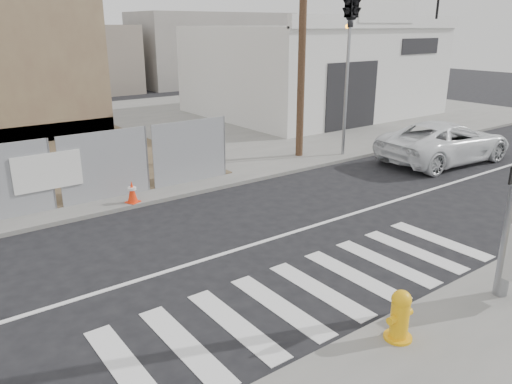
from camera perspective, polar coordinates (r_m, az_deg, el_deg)
ground at (r=11.80m, az=-1.21°, el=-6.32°), size 100.00×100.00×0.00m
sidewalk_far at (r=24.07m, az=-21.03°, el=5.54°), size 50.00×20.00×0.12m
signal_pole at (r=10.97m, az=16.46°, el=16.88°), size 0.96×5.87×7.00m
far_signal_pole at (r=19.53m, az=10.42°, el=13.89°), size 0.16×0.20×5.60m
concrete_wall_right at (r=23.58m, az=-23.23°, el=13.23°), size 5.50×1.30×8.00m
auto_shop at (r=29.74m, az=6.46°, el=13.73°), size 12.00×10.20×5.95m
utility_pole_right at (r=19.08m, az=5.37°, el=19.18°), size 1.60×0.28×10.00m
fire_hydrant at (r=8.54m, az=16.13°, el=-13.37°), size 0.53×0.46×0.87m
suv at (r=20.29m, az=20.80°, el=5.40°), size 5.72×2.97×1.54m
traffic_cone_d at (r=14.69m, az=-13.97°, el=0.02°), size 0.44×0.44×0.65m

